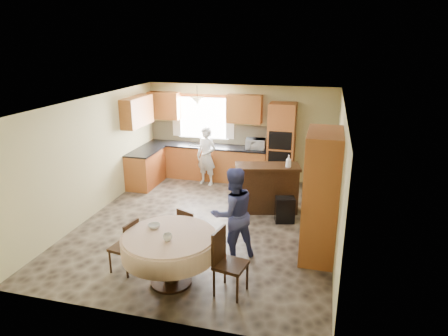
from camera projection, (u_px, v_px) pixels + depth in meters
name	position (u px, v px, depth m)	size (l,w,h in m)	color
floor	(207.00, 223.00, 8.21)	(5.00, 6.00, 0.01)	#6C5E4B
ceiling	(206.00, 102.00, 7.43)	(5.00, 6.00, 0.01)	white
wall_back	(240.00, 132.00, 10.58)	(5.00, 0.02, 2.50)	tan
wall_front	(137.00, 235.00, 5.06)	(5.00, 0.02, 2.50)	tan
wall_left	(93.00, 157.00, 8.42)	(0.02, 6.00, 2.50)	tan
wall_right	(339.00, 176.00, 7.22)	(0.02, 6.00, 2.50)	tan
window	(203.00, 118.00, 10.69)	(1.40, 0.03, 1.10)	white
curtain_left	(176.00, 115.00, 10.81)	(0.22, 0.02, 1.15)	white
curtain_right	(230.00, 118.00, 10.45)	(0.22, 0.02, 1.15)	white
base_cab_back	(206.00, 162.00, 10.76)	(3.30, 0.60, 0.88)	#CA7536
counter_back	(206.00, 146.00, 10.62)	(3.30, 0.64, 0.04)	black
base_cab_left	(146.00, 168.00, 10.26)	(0.60, 1.20, 0.88)	#CA7536
counter_left	(145.00, 151.00, 10.11)	(0.64, 1.20, 0.04)	black
backsplash	(209.00, 133.00, 10.80)	(3.30, 0.02, 0.55)	tan
wall_cab_left	(164.00, 105.00, 10.72)	(0.85, 0.33, 0.72)	#BC682F
wall_cab_right	(244.00, 109.00, 10.19)	(0.90, 0.33, 0.72)	#BC682F
wall_cab_side	(137.00, 111.00, 9.83)	(0.33, 1.20, 0.72)	#BC682F
oven_tower	(281.00, 145.00, 10.08)	(0.66, 0.62, 2.12)	#CA7536
oven_upper	(280.00, 141.00, 9.73)	(0.56, 0.01, 0.45)	black
oven_lower	(279.00, 160.00, 9.88)	(0.56, 0.01, 0.45)	black
pendant	(197.00, 101.00, 10.09)	(0.36, 0.36, 0.18)	beige
sideboard	(267.00, 190.00, 8.69)	(1.37, 0.57, 0.98)	#331D0D
space_heater	(285.00, 210.00, 8.21)	(0.39, 0.27, 0.53)	black
cupboard	(321.00, 195.00, 6.74)	(0.58, 1.15, 2.20)	#CA7536
dining_table	(170.00, 246.00, 6.02)	(1.45, 1.45, 0.83)	#331D0D
chair_left	(127.00, 244.00, 6.37)	(0.45, 0.45, 0.90)	#331D0D
chair_back	(189.00, 230.00, 6.89)	(0.49, 0.49, 0.87)	#331D0D
chair_right	(226.00, 259.00, 5.84)	(0.51, 0.51, 1.00)	#331D0D
framed_picture	(338.00, 152.00, 7.35)	(0.06, 0.56, 0.46)	gold
microwave	(255.00, 144.00, 10.20)	(0.49, 0.33, 0.27)	silver
person_sink	(206.00, 156.00, 10.21)	(0.55, 0.36, 1.51)	silver
person_dining	(233.00, 213.00, 6.74)	(0.79, 0.61, 1.62)	#3A417F
bowl_sideboard	(250.00, 166.00, 8.62)	(0.21, 0.21, 0.05)	#B2B2B2
bottle_sideboard	(289.00, 162.00, 8.38)	(0.13, 0.13, 0.32)	silver
cup_table	(168.00, 237.00, 5.77)	(0.13, 0.13, 0.11)	#B2B2B2
bowl_table	(154.00, 226.00, 6.17)	(0.19, 0.19, 0.06)	#B2B2B2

